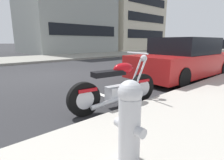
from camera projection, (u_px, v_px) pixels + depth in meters
ground_plane at (49, 76)px, 6.99m from camera, size 260.00×260.00×0.00m
sidewalk_far_curb at (129, 53)px, 19.84m from camera, size 120.00×5.00×0.14m
parking_stall_stripe at (116, 100)px, 4.12m from camera, size 0.12×2.20×0.01m
parked_motorcycle at (117, 87)px, 3.57m from camera, size 2.07×0.62×1.11m
parked_car_second_in_row at (184, 59)px, 6.54m from camera, size 4.58×2.02×1.47m
fire_hydrant at (130, 120)px, 1.73m from camera, size 0.24×0.36×0.84m
townhouse_behind_pole at (63, 5)px, 21.18m from camera, size 9.32×9.68×11.25m
townhouse_near_left at (119, 16)px, 28.40m from camera, size 9.21×11.36×10.65m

